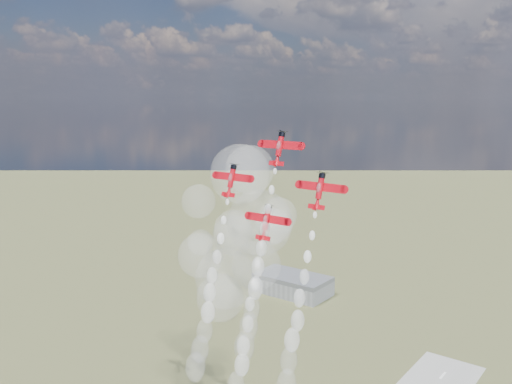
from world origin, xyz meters
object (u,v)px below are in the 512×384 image
Objects in this scene: plane_left at (231,180)px; plane_lead at (279,148)px; plane_right at (320,190)px; hangar at (293,284)px; plane_slot at (266,222)px.

plane_lead is at bearing 11.76° from plane_left.
plane_left and plane_right have the same top height.
plane_right is at bearing 0.00° from plane_left.
plane_right reaches higher than hangar.
hangar is at bearing 121.87° from plane_lead.
hangar is 228.54m from plane_slot.
plane_slot is (0.00, -6.33, -20.31)m from plane_lead.
plane_slot is (107.52, -179.29, 92.32)m from hangar.
hangar is 3.59× the size of plane_slot.
plane_slot reaches higher than hangar.
plane_left is at bearing 168.24° from plane_slot.
plane_lead reaches higher than plane_left.
plane_right is 1.00× the size of plane_slot.
plane_slot is at bearing -168.24° from plane_right.
hangar is 3.59× the size of plane_lead.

